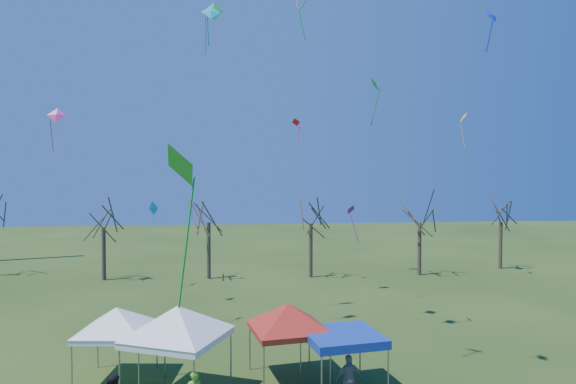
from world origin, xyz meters
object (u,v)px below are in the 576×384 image
at_px(tree_1, 103,209).
at_px(tent_blue, 342,337).
at_px(tree_2, 208,202).
at_px(tree_5, 501,205).
at_px(tent_white_mid, 178,312).
at_px(person_grey, 349,379).
at_px(tree_3, 311,204).
at_px(tent_red, 288,309).
at_px(tent_white_west, 116,312).
at_px(tree_4, 420,204).

relative_size(tree_1, tent_blue, 2.29).
height_order(tree_1, tree_2, tree_2).
height_order(tree_5, tent_blue, tree_5).
xyz_separation_m(tent_white_mid, person_grey, (6.44, -1.16, -2.39)).
xyz_separation_m(tree_3, tent_red, (-4.10, -20.82, -3.14)).
bearing_deg(tent_blue, tent_white_west, 168.46).
bearing_deg(tent_white_west, tree_1, 105.04).
height_order(tree_5, tent_white_mid, tree_5).
bearing_deg(tent_white_mid, tree_2, 89.73).
xyz_separation_m(tent_blue, person_grey, (-0.00, -1.21, -1.18)).
xyz_separation_m(tree_3, tent_white_west, (-11.21, -20.21, -3.24)).
bearing_deg(tent_blue, tent_red, 148.32).
height_order(tree_4, tent_blue, tree_4).
height_order(tree_1, person_grey, tree_1).
bearing_deg(tent_red, tent_blue, -31.68).
height_order(tree_1, tree_4, tree_4).
relative_size(tree_5, tent_red, 1.83).
height_order(tree_2, tree_4, tree_2).
height_order(tree_3, tree_5, tree_3).
height_order(tree_3, person_grey, tree_3).
relative_size(tree_1, tree_3, 0.95).
relative_size(tent_white_west, tent_blue, 1.20).
xyz_separation_m(tent_red, tent_blue, (2.03, -1.26, -0.87)).
bearing_deg(tent_red, tent_white_mid, -163.42).
bearing_deg(tent_red, tree_1, 120.65).
bearing_deg(person_grey, tree_3, -102.82).
distance_m(tree_2, tent_blue, 23.67).
relative_size(tree_5, person_grey, 4.16).
relative_size(tree_5, tent_white_west, 1.89).
bearing_deg(tent_blue, tree_3, 84.65).
bearing_deg(tree_2, tent_white_west, -97.78).
xyz_separation_m(tree_3, person_grey, (-2.07, -23.29, -5.18)).
xyz_separation_m(tree_3, tent_white_mid, (-8.51, -22.13, -2.79)).
distance_m(tent_white_mid, person_grey, 6.96).
height_order(tent_blue, person_grey, tent_blue).
xyz_separation_m(tree_5, tent_blue, (-19.76, -24.10, -3.66)).
xyz_separation_m(tree_5, tent_white_mid, (-26.19, -24.15, -2.44)).
xyz_separation_m(tree_1, tree_3, (16.80, -0.60, 0.29)).
distance_m(tent_white_mid, tent_blue, 6.55).
height_order(tree_1, tent_red, tree_1).
relative_size(tent_white_mid, person_grey, 2.41).
bearing_deg(person_grey, tent_red, -58.25).
distance_m(tent_red, tent_blue, 2.54).
height_order(tent_white_west, tent_blue, tent_white_west).
xyz_separation_m(tree_3, tree_5, (17.69, 2.02, -0.35)).
relative_size(tree_2, tree_3, 1.03).
bearing_deg(tree_5, person_grey, -127.98).
bearing_deg(tent_white_mid, tree_5, 42.68).
bearing_deg(person_grey, tent_white_west, -26.35).
bearing_deg(tent_red, tree_2, 101.49).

